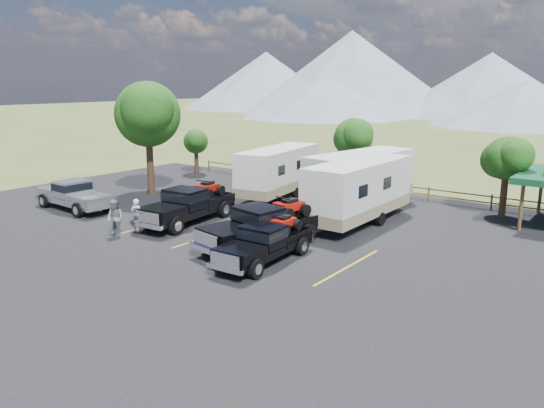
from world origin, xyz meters
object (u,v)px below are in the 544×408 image
Objects in this scene: rig_left at (188,204)px; trailer_right at (359,191)px; trailer_left at (278,172)px; person_b at (115,218)px; person_a at (137,215)px; pickup_silver at (74,195)px; rig_right at (265,242)px; rig_center at (263,225)px; tree_big_nw at (147,114)px; trailer_center at (360,180)px.

rig_left is 9.52m from trailer_right.
person_b is at bearing -103.38° from trailer_left.
rig_left is 0.68× the size of trailer_right.
trailer_left is at bearing -114.90° from person_a.
rig_left is 3.53× the size of person_b.
rig_right is at bearing 90.32° from pickup_silver.
trailer_right is at bearing 29.91° from rig_left.
rig_center is (6.09, -1.05, 0.02)m from rig_left.
pickup_silver is at bearing -90.45° from tree_big_nw.
rig_right is 8.31m from person_a.
trailer_right is 1.64× the size of pickup_silver.
rig_center is 3.92× the size of person_a.
rig_right is at bearing -38.59° from rig_center.
rig_left reaches higher than person_a.
trailer_center is at bearing 19.05° from tree_big_nw.
trailer_center is at bearing 49.20° from rig_left.
rig_right is 15.33m from pickup_silver.
rig_left is 6.18m from rig_center.
person_b reaches higher than pickup_silver.
person_a is (-8.30, -0.31, -0.02)m from rig_right.
tree_big_nw is 4.09× the size of person_b.
rig_right is (15.27, -6.59, -4.65)m from tree_big_nw.
person_b is (-1.03, -12.64, -0.80)m from trailer_left.
rig_left is at bearing -99.05° from trailer_left.
rig_left is 0.70× the size of trailer_left.
trailer_center is (13.88, 4.79, -3.72)m from tree_big_nw.
trailer_center is at bearing 116.70° from trailer_right.
rig_left is at bearing -126.07° from person_a.
rig_right is at bearing -23.35° from tree_big_nw.
trailer_center is (-1.39, 11.38, 0.93)m from rig_right.
tree_big_nw is at bearing 123.99° from person_b.
person_a is 0.93× the size of person_b.
trailer_left is at bearing 29.77° from tree_big_nw.
rig_left reaches higher than pickup_silver.
trailer_left reaches higher than pickup_silver.
trailer_left is (-6.04, 9.48, 0.68)m from rig_center.
rig_center is 0.69× the size of trailer_center.
rig_left is 4.33m from person_b.
trailer_right reaches higher than rig_left.
trailer_right is at bearing 42.53° from person_b.
rig_center reaches higher than person_b.
person_b is (-7.07, -3.16, -0.12)m from rig_center.
person_a is (-0.82, -2.96, -0.17)m from rig_left.
trailer_left is 0.97× the size of trailer_right.
rig_right is at bearing -74.44° from trailer_center.
person_b is at bearing -145.67° from rig_center.
trailer_left reaches higher than rig_right.
trailer_left is at bearing 83.76° from rig_left.
rig_center is at bearing 128.17° from rig_right.
rig_right is 0.57× the size of trailer_right.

